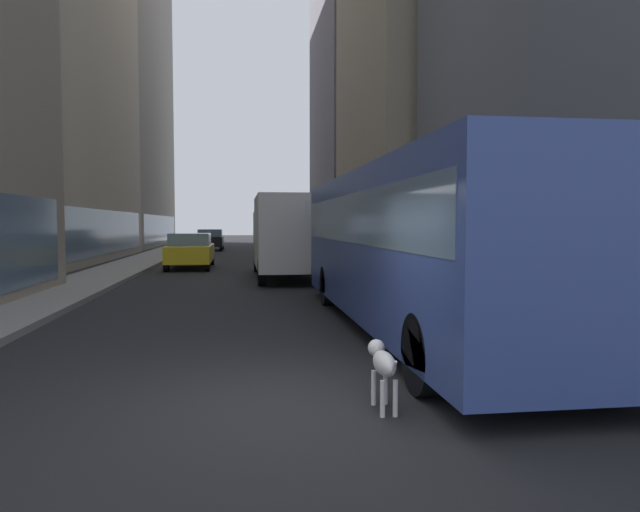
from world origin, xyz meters
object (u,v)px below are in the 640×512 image
at_px(transit_bus, 413,239).
at_px(car_yellow_taxi, 191,250).
at_px(car_black_suv, 211,240).
at_px(box_truck, 286,234).
at_px(dalmatian_dog, 383,364).
at_px(car_red_coupe, 299,245).

relative_size(transit_bus, car_yellow_taxi, 2.45).
bearing_deg(car_black_suv, transit_bus, -80.69).
distance_m(car_black_suv, box_truck, 23.59).
distance_m(car_yellow_taxi, box_truck, 6.73).
height_order(car_yellow_taxi, dalmatian_dog, car_yellow_taxi).
bearing_deg(transit_bus, car_red_coupe, 90.00).
distance_m(transit_bus, car_black_suv, 34.62).
height_order(car_red_coupe, box_truck, box_truck).
height_order(transit_bus, car_red_coupe, transit_bus).
bearing_deg(car_red_coupe, dalmatian_dog, -93.77).
bearing_deg(car_red_coupe, transit_bus, -90.00).
xyz_separation_m(transit_bus, dalmatian_dog, (-1.75, -4.59, -1.26)).
distance_m(transit_bus, dalmatian_dog, 5.07).
relative_size(transit_bus, dalmatian_dog, 11.98).
relative_size(car_black_suv, dalmatian_dog, 4.44).
xyz_separation_m(car_red_coupe, car_yellow_taxi, (-5.60, -5.62, 0.00)).
relative_size(car_red_coupe, car_black_suv, 1.02).
height_order(transit_bus, car_yellow_taxi, transit_bus).
xyz_separation_m(transit_bus, car_red_coupe, (0.00, 21.90, -0.95)).
bearing_deg(car_red_coupe, car_yellow_taxi, -134.89).
xyz_separation_m(car_red_coupe, dalmatian_dog, (-1.75, -26.49, -0.31)).
distance_m(transit_bus, car_yellow_taxi, 17.24).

